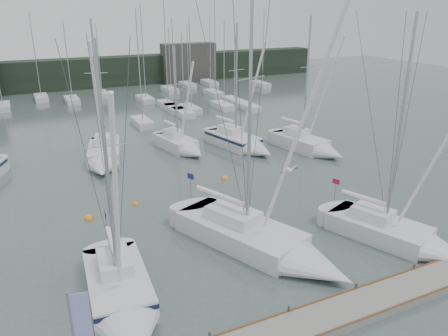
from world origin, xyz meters
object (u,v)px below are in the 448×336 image
object	(u,v)px
sailboat_near_center	(274,247)
sailboat_mid_d	(243,143)
sailboat_mid_e	(311,146)
buoy_b	(225,179)
buoy_c	(89,219)
buoy_a	(136,204)
sailboat_mid_c	(183,146)
sailboat_mid_b	(104,158)
sailboat_near_right	(407,239)
sailboat_near_left	(123,303)

from	to	relation	value
sailboat_near_center	sailboat_mid_d	bearing A→B (deg)	44.77
sailboat_near_center	sailboat_mid_e	xyz separation A→B (m)	(13.37, 14.66, 0.03)
buoy_b	buoy_c	xyz separation A→B (m)	(-11.50, -2.51, 0.00)
sailboat_near_center	sailboat_mid_d	world-z (taller)	sailboat_near_center
buoy_a	sailboat_near_center	bearing A→B (deg)	-62.45
sailboat_near_center	buoy_c	distance (m)	13.00
sailboat_mid_c	buoy_a	bearing A→B (deg)	-138.23
sailboat_mid_c	buoy_c	xyz separation A→B (m)	(-10.88, -10.77, -0.57)
sailboat_mid_b	sailboat_mid_d	size ratio (longest dim) A/B	1.04
buoy_b	sailboat_mid_c	bearing A→B (deg)	94.34
sailboat_near_center	sailboat_near_right	xyz separation A→B (m)	(7.80, -2.57, -0.05)
sailboat_mid_d	buoy_b	distance (m)	8.17
buoy_c	buoy_a	bearing A→B (deg)	14.23
sailboat_near_center	buoy_b	bearing A→B (deg)	55.22
sailboat_mid_d	buoy_a	bearing A→B (deg)	-161.67
sailboat_mid_d	buoy_c	world-z (taller)	sailboat_mid_d
sailboat_mid_b	buoy_a	bearing A→B (deg)	-74.22
sailboat_near_left	sailboat_near_center	bearing A→B (deg)	11.74
sailboat_near_center	buoy_a	size ratio (longest dim) A/B	35.72
sailboat_near_center	buoy_c	bearing A→B (deg)	110.75
buoy_a	sailboat_mid_b	bearing A→B (deg)	92.45
sailboat_near_center	sailboat_mid_d	size ratio (longest dim) A/B	1.32
sailboat_near_right	sailboat_mid_c	distance (m)	23.53
sailboat_mid_d	buoy_b	size ratio (longest dim) A/B	21.68
sailboat_near_left	sailboat_mid_c	size ratio (longest dim) A/B	1.24
buoy_a	buoy_c	bearing A→B (deg)	-165.77
sailboat_mid_b	sailboat_mid_e	distance (m)	19.86
sailboat_near_left	buoy_b	xyz separation A→B (m)	(11.64, 13.18, -0.59)
sailboat_near_center	sailboat_near_right	bearing A→B (deg)	-40.71
sailboat_mid_d	sailboat_near_center	bearing A→B (deg)	-125.83
sailboat_near_right	sailboat_mid_d	bearing A→B (deg)	68.94
sailboat_mid_b	buoy_b	bearing A→B (deg)	-29.73
buoy_b	buoy_c	distance (m)	11.77
buoy_a	buoy_c	world-z (taller)	buoy_c
sailboat_mid_d	buoy_a	size ratio (longest dim) A/B	27.12
buoy_a	buoy_c	distance (m)	3.61
sailboat_near_left	sailboat_mid_b	xyz separation A→B (m)	(3.22, 21.04, 0.05)
sailboat_near_left	sailboat_near_center	xyz separation A→B (m)	(9.03, 1.22, 0.00)
sailboat_mid_b	sailboat_mid_d	bearing A→B (deg)	7.02
sailboat_near_right	sailboat_mid_c	bearing A→B (deg)	82.95
sailboat_mid_c	buoy_c	world-z (taller)	sailboat_mid_c
sailboat_near_right	sailboat_mid_e	size ratio (longest dim) A/B	1.06
sailboat_mid_b	buoy_c	bearing A→B (deg)	-93.27
sailboat_mid_d	sailboat_mid_e	size ratio (longest dim) A/B	0.95
sailboat_near_left	sailboat_near_right	size ratio (longest dim) A/B	0.94
buoy_a	sailboat_mid_c	bearing A→B (deg)	53.24
sailboat_near_center	sailboat_mid_e	world-z (taller)	sailboat_near_center
sailboat_mid_c	sailboat_mid_e	size ratio (longest dim) A/B	0.80
sailboat_near_right	sailboat_near_center	bearing A→B (deg)	140.41
sailboat_mid_b	buoy_c	distance (m)	10.84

